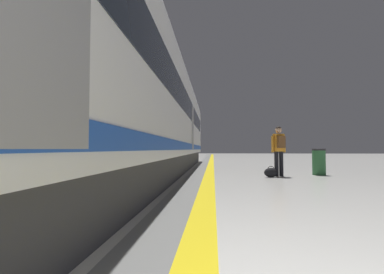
# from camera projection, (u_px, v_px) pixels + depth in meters

# --- Properties ---
(safety_line_strip) EXTENTS (0.36, 80.00, 0.01)m
(safety_line_strip) POSITION_uv_depth(u_px,v_px,m) (209.00, 176.00, 9.61)
(safety_line_strip) COLOR yellow
(safety_line_strip) RESTS_ON ground
(tactile_edge_band) EXTENTS (0.75, 80.00, 0.01)m
(tactile_edge_band) POSITION_uv_depth(u_px,v_px,m) (197.00, 176.00, 9.64)
(tactile_edge_band) COLOR slate
(tactile_edge_band) RESTS_ON ground
(high_speed_train) EXTENTS (2.94, 32.85, 4.97)m
(high_speed_train) POSITION_uv_depth(u_px,v_px,m) (113.00, 82.00, 6.83)
(high_speed_train) COLOR #38383D
(high_speed_train) RESTS_ON ground
(passenger_near) EXTENTS (0.49, 0.39, 1.65)m
(passenger_near) POSITION_uv_depth(u_px,v_px,m) (279.00, 147.00, 9.46)
(passenger_near) COLOR black
(passenger_near) RESTS_ON ground
(duffel_bag_near) EXTENTS (0.44, 0.26, 0.36)m
(duffel_bag_near) POSITION_uv_depth(u_px,v_px,m) (271.00, 172.00, 9.14)
(duffel_bag_near) COLOR black
(duffel_bag_near) RESTS_ON ground
(waste_bin) EXTENTS (0.46, 0.46, 0.91)m
(waste_bin) POSITION_uv_depth(u_px,v_px,m) (319.00, 162.00, 9.98)
(waste_bin) COLOR #2D6638
(waste_bin) RESTS_ON ground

